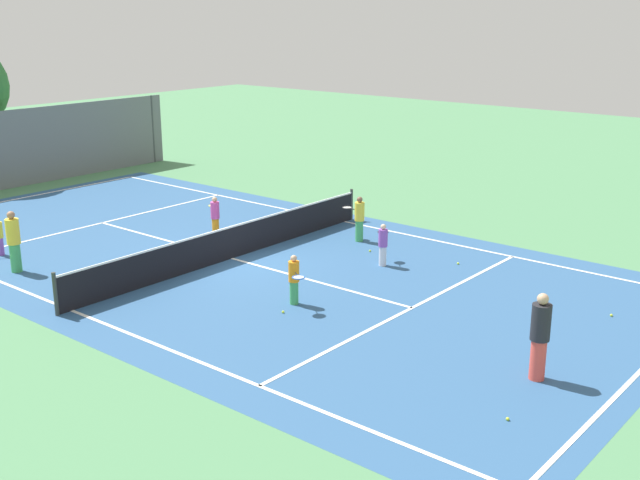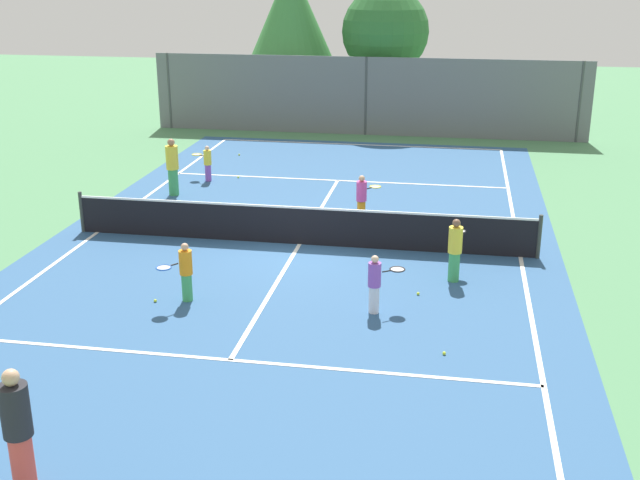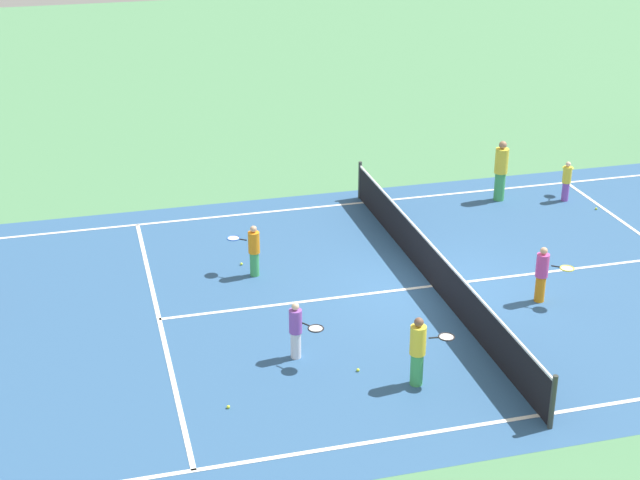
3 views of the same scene
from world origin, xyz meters
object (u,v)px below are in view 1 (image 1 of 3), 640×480
at_px(player_1, 383,244).
at_px(player_4, 294,279).
at_px(player_2, 359,218).
at_px(tennis_ball_1, 283,312).
at_px(tennis_ball_4, 611,315).
at_px(player_0, 14,241).
at_px(tennis_ball_0, 458,263).
at_px(player_6, 540,336).
at_px(tennis_ball_6, 370,251).
at_px(tennis_ball_2, 508,419).
at_px(tennis_ball_3, 18,245).
at_px(player_5, 215,216).

bearing_deg(player_1, player_4, -178.50).
height_order(player_2, tennis_ball_1, player_2).
bearing_deg(tennis_ball_4, player_0, 117.22).
distance_m(player_2, tennis_ball_0, 3.77).
height_order(player_1, tennis_ball_1, player_1).
relative_size(player_0, tennis_ball_4, 26.80).
xyz_separation_m(player_4, player_6, (-0.05, -6.53, 0.27)).
distance_m(player_0, tennis_ball_1, 8.38).
distance_m(tennis_ball_1, tennis_ball_6, 5.63).
height_order(player_0, player_4, player_0).
xyz_separation_m(player_0, tennis_ball_4, (7.34, -14.26, -0.87)).
bearing_deg(tennis_ball_1, tennis_ball_2, -101.23).
distance_m(player_1, player_6, 7.78).
bearing_deg(player_0, player_2, -33.17).
height_order(player_1, player_6, player_6).
relative_size(player_1, player_2, 0.85).
height_order(player_1, tennis_ball_2, player_1).
height_order(player_1, tennis_ball_3, player_1).
bearing_deg(tennis_ball_0, tennis_ball_6, 103.04).
xyz_separation_m(player_4, player_5, (2.99, 6.04, 0.02)).
distance_m(tennis_ball_4, tennis_ball_6, 7.66).
bearing_deg(player_0, tennis_ball_2, -85.65).
relative_size(player_5, player_6, 0.73).
bearing_deg(tennis_ball_0, player_4, 164.03).
xyz_separation_m(player_6, tennis_ball_2, (-1.91, -0.33, -0.91)).
relative_size(tennis_ball_3, tennis_ball_4, 1.00).
bearing_deg(tennis_ball_0, player_5, 107.99).
bearing_deg(tennis_ball_2, player_6, 9.75).
bearing_deg(tennis_ball_0, player_6, -137.93).
xyz_separation_m(player_5, tennis_ball_1, (-3.62, -6.23, -0.66)).
bearing_deg(player_5, player_1, -80.31).
bearing_deg(tennis_ball_2, tennis_ball_3, 89.01).
bearing_deg(tennis_ball_0, tennis_ball_2, -144.46).
relative_size(tennis_ball_1, tennis_ball_3, 1.00).
distance_m(player_5, tennis_ball_4, 12.61).
xyz_separation_m(player_0, player_2, (8.64, -5.65, -0.15)).
xyz_separation_m(player_6, tennis_ball_4, (4.31, 0.05, -0.91)).
height_order(tennis_ball_2, tennis_ball_3, same).
bearing_deg(player_5, tennis_ball_1, -120.18).
relative_size(player_4, tennis_ball_2, 19.58).
height_order(player_4, tennis_ball_2, player_4).
bearing_deg(tennis_ball_0, player_1, 131.12).
bearing_deg(player_5, player_6, -103.58).
xyz_separation_m(player_5, tennis_ball_2, (-4.95, -12.91, -0.66)).
distance_m(tennis_ball_2, tennis_ball_3, 16.97).
xyz_separation_m(player_1, player_6, (-4.05, -6.64, 0.29)).
height_order(tennis_ball_1, tennis_ball_6, same).
xyz_separation_m(player_0, player_4, (3.07, -7.78, -0.23)).
bearing_deg(player_0, player_1, -47.32).
relative_size(player_0, tennis_ball_3, 26.80).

